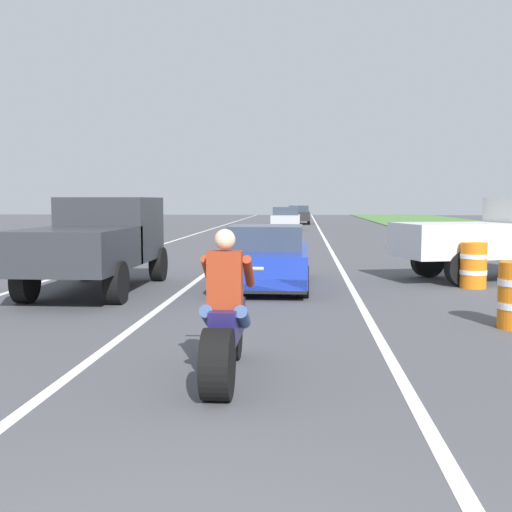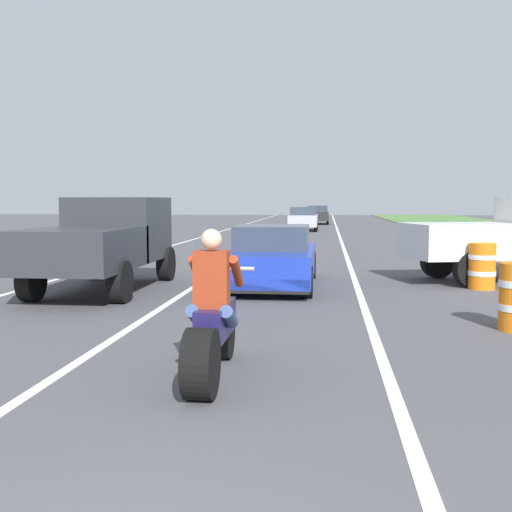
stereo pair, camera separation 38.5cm
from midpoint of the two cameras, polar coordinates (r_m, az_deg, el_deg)
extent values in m
cube|color=white|center=(23.29, -11.43, 0.32)|extent=(0.14, 120.00, 0.01)
cube|color=white|center=(22.43, 6.57, 0.21)|extent=(0.14, 120.00, 0.01)
cube|color=white|center=(22.58, -2.60, 0.27)|extent=(0.14, 120.00, 0.01)
cylinder|color=black|center=(6.07, -5.38, -9.87)|extent=(0.28, 0.69, 0.69)
cylinder|color=black|center=(7.57, -3.38, -7.10)|extent=(0.12, 0.63, 0.63)
cube|color=#1E194C|center=(6.80, -4.22, -5.94)|extent=(0.28, 1.10, 0.36)
cylinder|color=#B2B2B7|center=(7.42, -3.48, -4.46)|extent=(0.08, 0.36, 0.73)
cylinder|color=#A5A5AA|center=(7.34, -3.52, -1.18)|extent=(0.70, 0.05, 0.05)
cube|color=#993319|center=(6.50, -4.55, -2.17)|extent=(0.36, 0.24, 0.60)
sphere|color=beige|center=(6.46, -4.58, 1.52)|extent=(0.22, 0.22, 0.22)
cylinder|color=#384C7A|center=(6.63, -6.03, -5.55)|extent=(0.14, 0.47, 0.32)
cylinder|color=#993319|center=(6.83, -5.99, -1.42)|extent=(0.10, 0.51, 0.40)
cylinder|color=#384C7A|center=(6.57, -2.93, -5.62)|extent=(0.14, 0.47, 0.32)
cylinder|color=#993319|center=(6.76, -2.32, -1.45)|extent=(0.10, 0.51, 0.40)
cube|color=#1E38B2|center=(13.85, 0.22, -0.62)|extent=(1.80, 4.30, 0.64)
cube|color=#333D4C|center=(13.61, 0.16, 1.73)|extent=(1.56, 1.70, 0.52)
cube|color=black|center=(11.85, -0.50, -2.77)|extent=(1.76, 0.20, 0.28)
cylinder|color=black|center=(15.53, -2.30, -0.77)|extent=(0.24, 0.64, 0.64)
cylinder|color=black|center=(15.43, 3.61, -0.82)|extent=(0.24, 0.64, 0.64)
cylinder|color=black|center=(12.38, -4.02, -2.29)|extent=(0.24, 0.64, 0.64)
cylinder|color=black|center=(12.25, 3.41, -2.36)|extent=(0.24, 0.64, 0.64)
cube|color=#2D3035|center=(14.42, -13.85, 2.45)|extent=(1.90, 2.10, 1.40)
cube|color=#333D4C|center=(14.74, -13.46, 4.01)|extent=(1.67, 0.29, 0.57)
cube|color=#2D3035|center=(12.33, -17.09, 0.55)|extent=(1.90, 2.70, 0.80)
cylinder|color=black|center=(15.53, -15.92, -0.67)|extent=(0.28, 0.80, 0.80)
cylinder|color=black|center=(15.01, -9.67, -0.74)|extent=(0.28, 0.80, 0.80)
cylinder|color=black|center=(12.46, -21.25, -2.21)|extent=(0.28, 0.80, 0.80)
cylinder|color=black|center=(11.81, -13.61, -2.39)|extent=(0.28, 0.80, 0.80)
cube|color=silver|center=(15.38, 17.27, 1.41)|extent=(3.10, 2.53, 0.80)
cylinder|color=black|center=(16.07, 14.82, -0.45)|extent=(0.85, 0.48, 0.80)
cylinder|color=black|center=(14.53, 17.76, -1.11)|extent=(0.85, 0.48, 0.80)
cylinder|color=orange|center=(14.32, 18.60, -0.81)|extent=(0.56, 0.56, 1.00)
cylinder|color=white|center=(14.30, 18.63, -0.02)|extent=(0.58, 0.58, 0.10)
cylinder|color=white|center=(14.33, 18.59, -1.41)|extent=(0.58, 0.58, 0.10)
cube|color=#B2B2B7|center=(39.44, 2.48, 3.28)|extent=(1.76, 4.00, 0.70)
cube|color=#333D4C|center=(39.23, 2.48, 4.15)|extent=(1.56, 2.00, 0.50)
cylinder|color=black|center=(40.89, 1.43, 2.86)|extent=(0.20, 0.60, 0.60)
cylinder|color=black|center=(40.84, 3.67, 2.85)|extent=(0.20, 0.60, 0.60)
cylinder|color=black|center=(38.09, 1.21, 2.69)|extent=(0.20, 0.60, 0.60)
cylinder|color=black|center=(38.04, 3.62, 2.68)|extent=(0.20, 0.60, 0.60)
cube|color=#262628|center=(50.56, 3.73, 3.68)|extent=(1.76, 4.00, 0.70)
cube|color=#333D4C|center=(50.35, 3.73, 4.36)|extent=(1.56, 2.00, 0.50)
cylinder|color=black|center=(51.98, 2.86, 3.34)|extent=(0.20, 0.60, 0.60)
cylinder|color=black|center=(51.96, 4.63, 3.33)|extent=(0.20, 0.60, 0.60)
cylinder|color=black|center=(49.18, 2.78, 3.24)|extent=(0.20, 0.60, 0.60)
cylinder|color=black|center=(49.17, 4.65, 3.23)|extent=(0.20, 0.60, 0.60)
camera|label=1|loc=(0.19, -91.08, -0.10)|focal=43.61mm
camera|label=2|loc=(0.19, 88.92, 0.10)|focal=43.61mm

